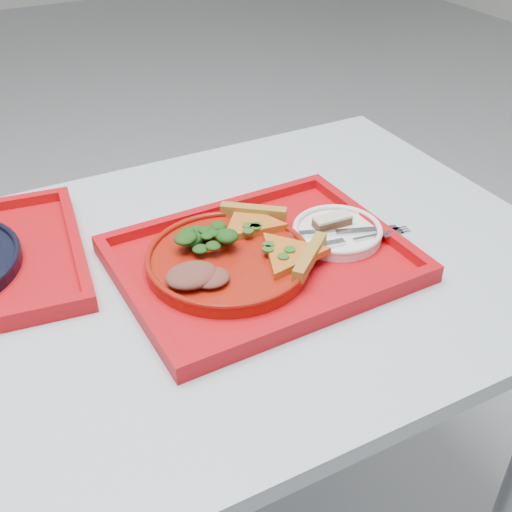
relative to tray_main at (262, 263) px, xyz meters
name	(u,v)px	position (x,y,z in m)	size (l,w,h in m)	color
table	(85,346)	(-0.29, 0.03, -0.08)	(1.60, 0.80, 0.75)	#B1BDC7
tray_main	(262,263)	(0.00, 0.00, 0.00)	(0.45, 0.35, 0.01)	#B40910
dinner_plate	(228,262)	(-0.05, 0.01, 0.02)	(0.26, 0.26, 0.02)	maroon
side_plate	(337,234)	(0.15, 0.00, 0.01)	(0.15, 0.15, 0.01)	white
pizza_slice_a	(290,252)	(0.03, -0.04, 0.03)	(0.13, 0.12, 0.02)	orange
pizza_slice_b	(250,221)	(0.02, 0.07, 0.03)	(0.13, 0.11, 0.02)	orange
salad_heap	(205,236)	(-0.07, 0.05, 0.04)	(0.08, 0.07, 0.04)	black
meat_portion	(192,275)	(-0.13, -0.02, 0.04)	(0.08, 0.06, 0.02)	brown
dessert_bar	(332,221)	(0.14, 0.02, 0.03)	(0.07, 0.03, 0.02)	#482718
knife	(344,231)	(0.15, -0.01, 0.02)	(0.18, 0.02, 0.01)	silver
fork	(352,240)	(0.15, -0.04, 0.02)	(0.18, 0.02, 0.01)	silver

